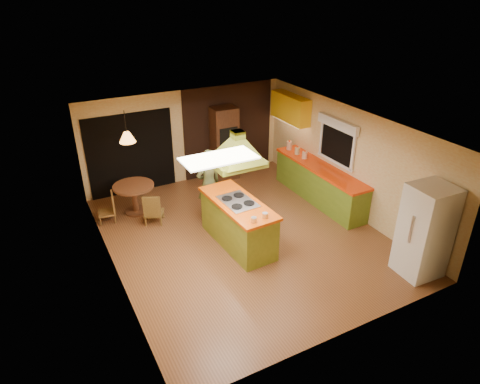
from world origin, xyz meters
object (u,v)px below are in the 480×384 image
wall_oven (224,143)px  refrigerator (425,231)px  dining_table (134,193)px  kitchen_island (238,223)px  canister_large (289,146)px  man (209,184)px

wall_oven → refrigerator: bearing=-74.2°
refrigerator → dining_table: size_ratio=1.91×
kitchen_island → canister_large: (2.64, 2.10, 0.52)m
refrigerator → dining_table: refrigerator is taller
kitchen_island → refrigerator: size_ratio=1.12×
kitchen_island → refrigerator: refrigerator is taller
man → dining_table: (-1.50, 0.96, -0.33)m
kitchen_island → man: size_ratio=1.23×
kitchen_island → man: bearing=89.1°
kitchen_island → man: (-0.05, 1.35, 0.33)m
wall_oven → dining_table: wall_oven is taller
dining_table → canister_large: bearing=-2.9°
man → wall_oven: wall_oven is taller
wall_oven → dining_table: 2.92m
refrigerator → wall_oven: bearing=106.8°
kitchen_island → man: 1.39m
man → refrigerator: bearing=117.5°
refrigerator → canister_large: (0.05, 4.56, 0.12)m
wall_oven → dining_table: bearing=-161.3°
kitchen_island → canister_large: 3.42m
kitchen_island → refrigerator: 3.59m
wall_oven → canister_large: size_ratio=9.16×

